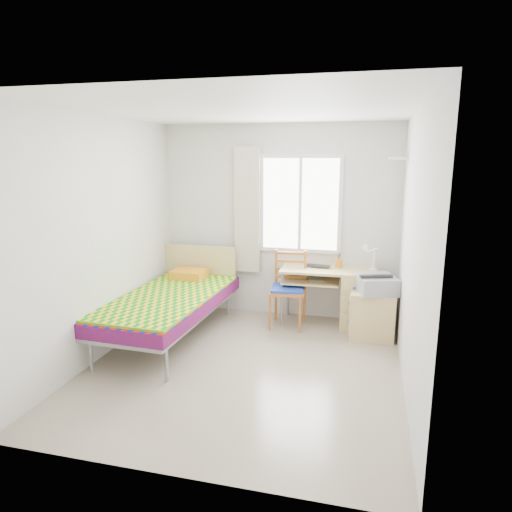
{
  "coord_description": "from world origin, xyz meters",
  "views": [
    {
      "loc": [
        1.2,
        -4.29,
        2.17
      ],
      "look_at": [
        -0.01,
        0.55,
        1.08
      ],
      "focal_mm": 32.0,
      "sensor_mm": 36.0,
      "label": 1
    }
  ],
  "objects": [
    {
      "name": "printer",
      "position": [
        1.31,
        1.17,
        0.68
      ],
      "size": [
        0.56,
        0.6,
        0.21
      ],
      "rotation": [
        0.0,
        0.0,
        0.3
      ],
      "color": "#96989D",
      "rests_on": "cabinet"
    },
    {
      "name": "wall_back",
      "position": [
        0.0,
        1.75,
        1.3
      ],
      "size": [
        3.2,
        0.0,
        3.2
      ],
      "primitive_type": "plane",
      "rotation": [
        1.57,
        0.0,
        0.0
      ],
      "color": "silver",
      "rests_on": "ground"
    },
    {
      "name": "floating_shelf",
      "position": [
        1.49,
        1.4,
        2.15
      ],
      "size": [
        0.2,
        0.32,
        0.03
      ],
      "primitive_type": "cube",
      "color": "white",
      "rests_on": "wall_right"
    },
    {
      "name": "ceiling",
      "position": [
        0.0,
        0.0,
        2.6
      ],
      "size": [
        3.5,
        3.5,
        0.0
      ],
      "primitive_type": "plane",
      "rotation": [
        3.14,
        0.0,
        0.0
      ],
      "color": "white",
      "rests_on": "wall_back"
    },
    {
      "name": "wall_right",
      "position": [
        1.6,
        0.0,
        1.3
      ],
      "size": [
        0.0,
        3.5,
        3.5
      ],
      "primitive_type": "plane",
      "rotation": [
        1.57,
        0.0,
        -1.57
      ],
      "color": "silver",
      "rests_on": "ground"
    },
    {
      "name": "task_lamp",
      "position": [
        1.22,
        1.37,
        0.99
      ],
      "size": [
        0.22,
        0.31,
        0.38
      ],
      "rotation": [
        0.0,
        0.0,
        -0.06
      ],
      "color": "white",
      "rests_on": "desk"
    },
    {
      "name": "cabinet",
      "position": [
        1.29,
        1.18,
        0.29
      ],
      "size": [
        0.54,
        0.47,
        0.57
      ],
      "rotation": [
        0.0,
        0.0,
        0.01
      ],
      "color": "tan",
      "rests_on": "floor"
    },
    {
      "name": "desk",
      "position": [
        1.03,
        1.47,
        0.41
      ],
      "size": [
        1.21,
        0.58,
        0.75
      ],
      "rotation": [
        0.0,
        0.0,
        0.02
      ],
      "color": "tan",
      "rests_on": "floor"
    },
    {
      "name": "floor",
      "position": [
        0.0,
        0.0,
        0.0
      ],
      "size": [
        3.5,
        3.5,
        0.0
      ],
      "primitive_type": "plane",
      "color": "#BCAD93",
      "rests_on": "ground"
    },
    {
      "name": "bed",
      "position": [
        -1.08,
        0.57,
        0.46
      ],
      "size": [
        1.13,
        2.25,
        0.96
      ],
      "rotation": [
        0.0,
        0.0,
        -0.05
      ],
      "color": "gray",
      "rests_on": "floor"
    },
    {
      "name": "pen_cup",
      "position": [
        0.84,
        1.6,
        0.81
      ],
      "size": [
        0.11,
        0.11,
        0.11
      ],
      "primitive_type": "cylinder",
      "rotation": [
        0.0,
        0.0,
        0.27
      ],
      "color": "#FAAA1B",
      "rests_on": "desk"
    },
    {
      "name": "chair",
      "position": [
        0.24,
        1.31,
        0.55
      ],
      "size": [
        0.47,
        0.47,
        0.99
      ],
      "rotation": [
        0.0,
        0.0,
        0.11
      ],
      "color": "#A65320",
      "rests_on": "floor"
    },
    {
      "name": "window",
      "position": [
        0.3,
        1.73,
        1.55
      ],
      "size": [
        1.1,
        0.04,
        1.3
      ],
      "color": "white",
      "rests_on": "wall_back"
    },
    {
      "name": "wall_left",
      "position": [
        -1.6,
        0.0,
        1.3
      ],
      "size": [
        0.0,
        3.5,
        3.5
      ],
      "primitive_type": "plane",
      "rotation": [
        1.57,
        0.0,
        1.57
      ],
      "color": "silver",
      "rests_on": "ground"
    },
    {
      "name": "curtain",
      "position": [
        -0.42,
        1.68,
        1.45
      ],
      "size": [
        0.35,
        0.05,
        1.7
      ],
      "primitive_type": "cube",
      "color": "beige",
      "rests_on": "wall_back"
    },
    {
      "name": "laptop",
      "position": [
        0.57,
        1.49,
        0.76
      ],
      "size": [
        0.36,
        0.26,
        0.03
      ],
      "primitive_type": "imported",
      "rotation": [
        0.0,
        0.0,
        -0.16
      ],
      "color": "black",
      "rests_on": "desk"
    },
    {
      "name": "book",
      "position": [
        0.47,
        1.51,
        0.59
      ],
      "size": [
        0.21,
        0.26,
        0.02
      ],
      "primitive_type": "imported",
      "rotation": [
        0.0,
        0.0,
        0.2
      ],
      "color": "gray",
      "rests_on": "desk"
    }
  ]
}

